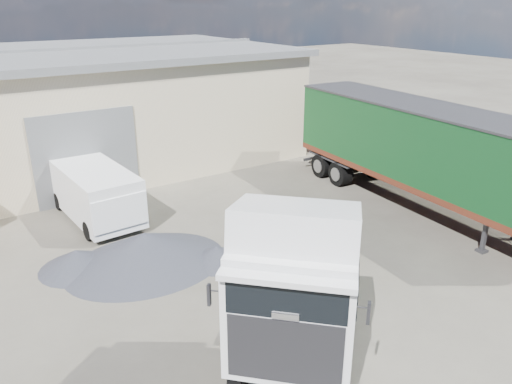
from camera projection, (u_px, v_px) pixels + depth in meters
ground at (279, 302)px, 13.25m from camera, size 120.00×120.00×0.00m
brick_boundary_wall at (402, 142)px, 23.39m from camera, size 0.35×26.00×2.50m
tractor_unit at (297, 295)px, 10.44m from camera, size 5.94×5.94×4.15m
box_trailer at (419, 146)px, 18.58m from camera, size 3.43×12.05×3.96m
panel_van at (97, 194)px, 17.88m from camera, size 2.20×4.82×1.93m
gravel_heap at (143, 250)px, 15.01m from camera, size 5.76×5.01×1.03m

